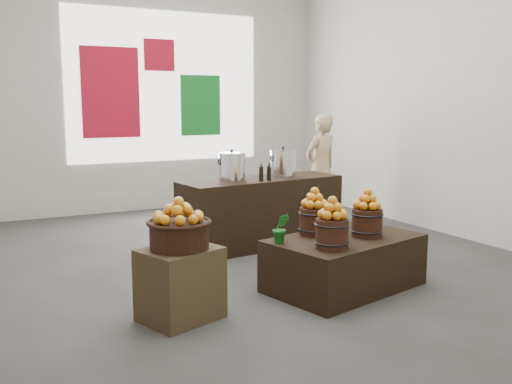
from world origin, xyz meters
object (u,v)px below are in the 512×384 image
crate (180,284)px  wicker_basket (179,235)px  stock_pot_center (283,164)px  display_table (344,263)px  stock_pot_left (232,168)px  shopper (321,167)px  counter (261,212)px

crate → wicker_basket: wicker_basket is taller
wicker_basket → stock_pot_center: size_ratio=1.50×
wicker_basket → stock_pot_center: stock_pot_center is taller
stock_pot_center → display_table: bearing=-101.9°
stock_pot_left → stock_pot_center: 0.74m
wicker_basket → display_table: size_ratio=0.33×
wicker_basket → shopper: size_ratio=0.30×
display_table → stock_pot_left: stock_pot_left is taller
wicker_basket → stock_pot_left: bearing=54.2°
wicker_basket → stock_pot_center: 2.80m
stock_pot_center → shopper: size_ratio=0.20×
crate → shopper: shopper is taller
crate → stock_pot_left: bearing=54.2°
stock_pot_left → shopper: shopper is taller
display_table → stock_pot_center: 2.03m
shopper → stock_pot_center: bearing=26.4°
display_table → stock_pot_left: 1.95m
counter → stock_pot_left: bearing=180.0°
crate → stock_pot_left: stock_pot_left is taller
counter → stock_pot_left: 0.71m
crate → counter: size_ratio=0.29×
wicker_basket → crate: bearing=0.0°
counter → stock_pot_center: 0.66m
wicker_basket → display_table: wicker_basket is taller
display_table → stock_pot_center: (0.39, 1.85, 0.74)m
counter → shopper: 1.88m
crate → display_table: 1.65m
crate → wicker_basket: bearing=0.0°
display_table → counter: size_ratio=0.70×
crate → display_table: crate is taller
crate → stock_pot_center: bearing=42.8°
counter → shopper: shopper is taller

